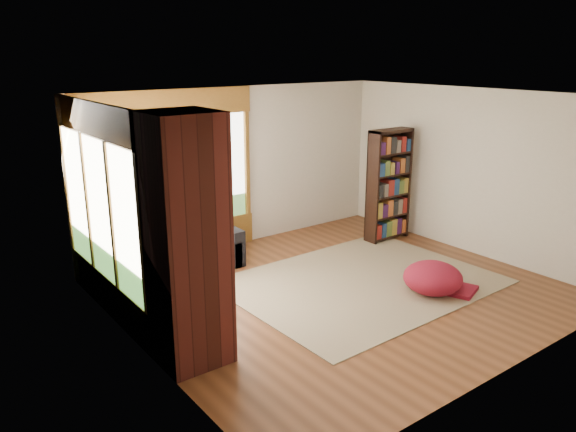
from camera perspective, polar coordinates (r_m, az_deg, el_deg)
floor at (r=7.72m, az=5.16°, el=-7.59°), size 5.50×5.50×0.00m
ceiling at (r=7.07m, az=5.71°, el=12.03°), size 5.50×5.50×0.00m
wall_back at (r=9.24m, az=-5.08°, el=4.94°), size 5.50×0.04×2.60m
wall_front at (r=5.77m, az=22.32°, el=-3.39°), size 5.50×0.04×2.60m
wall_left at (r=5.87m, az=-14.94°, el=-2.37°), size 0.04×5.00×2.60m
wall_right at (r=9.32m, az=18.09°, el=4.29°), size 0.04×5.00×2.60m
windows_back at (r=8.64m, az=-11.76°, el=4.19°), size 2.82×0.10×1.90m
windows_left at (r=6.95m, az=-18.53°, el=0.68°), size 0.10×2.62×1.90m
roller_blind at (r=7.64m, az=-20.63°, el=4.95°), size 0.03×0.72×0.90m
brick_chimney at (r=5.70m, az=-10.34°, el=-2.64°), size 0.70×0.70×2.60m
sectional_sofa at (r=7.97m, az=-13.81°, el=-4.87°), size 2.20×2.20×0.80m
area_rug at (r=8.02m, az=7.46°, el=-6.67°), size 3.62×2.80×0.01m
bookshelf at (r=9.63m, az=10.20°, el=3.09°), size 0.81×0.27×1.90m
pouf at (r=7.80m, az=14.51°, el=-6.02°), size 0.82×0.82×0.43m
dog_tan at (r=7.86m, az=-13.61°, el=-1.48°), size 0.95×0.71×0.48m
dog_brindle at (r=7.31m, az=-12.36°, el=-2.85°), size 0.68×0.92×0.46m
throw_pillows at (r=7.90m, az=-13.61°, el=-1.61°), size 1.98×1.68×0.45m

